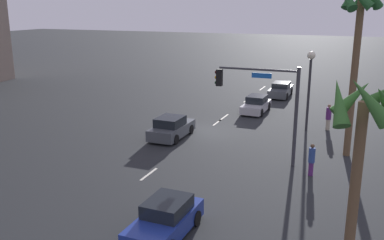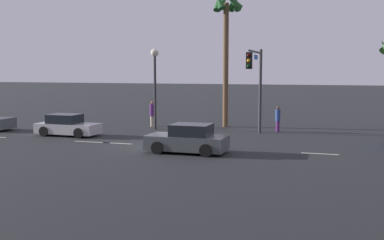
{
  "view_description": "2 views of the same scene",
  "coord_description": "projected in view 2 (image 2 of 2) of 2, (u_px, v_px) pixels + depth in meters",
  "views": [
    {
      "loc": [
        27.26,
        10.07,
        8.63
      ],
      "look_at": [
        1.87,
        -0.23,
        1.31
      ],
      "focal_mm": 39.93,
      "sensor_mm": 36.0,
      "label": 1
    },
    {
      "loc": [
        9.31,
        -24.0,
        4.21
      ],
      "look_at": [
        1.92,
        -0.32,
        1.53
      ],
      "focal_mm": 43.75,
      "sensor_mm": 36.0,
      "label": 2
    }
  ],
  "objects": [
    {
      "name": "lane_stripe_3",
      "position": [
        117.0,
        143.0,
        26.78
      ],
      "size": [
        1.84,
        0.14,
        0.01
      ],
      "primitive_type": "cube",
      "color": "silver",
      "rests_on": "ground_plane"
    },
    {
      "name": "car_1",
      "position": [
        67.0,
        126.0,
        29.87
      ],
      "size": [
        4.1,
        1.86,
        1.38
      ],
      "color": "#B7B7BC",
      "rests_on": "ground_plane"
    },
    {
      "name": "ground_plane",
      "position": [
        161.0,
        146.0,
        25.99
      ],
      "size": [
        220.0,
        220.0,
        0.0
      ],
      "primitive_type": "plane",
      "color": "#232628"
    },
    {
      "name": "lane_stripe_4",
      "position": [
        320.0,
        154.0,
        23.45
      ],
      "size": [
        1.83,
        0.14,
        0.01
      ],
      "primitive_type": "cube",
      "color": "silver",
      "rests_on": "ground_plane"
    },
    {
      "name": "palm_tree_0",
      "position": [
        227.0,
        23.0,
        33.76
      ],
      "size": [
        2.44,
        2.72,
        9.99
      ],
      "color": "brown",
      "rests_on": "ground_plane"
    },
    {
      "name": "car_2",
      "position": [
        188.0,
        140.0,
        23.73
      ],
      "size": [
        4.08,
        1.96,
        1.47
      ],
      "color": "#474C51",
      "rests_on": "ground_plane"
    },
    {
      "name": "pedestrian_1",
      "position": [
        278.0,
        118.0,
        31.84
      ],
      "size": [
        0.43,
        0.43,
        1.74
      ],
      "color": "#59266B",
      "rests_on": "ground_plane"
    },
    {
      "name": "traffic_signal",
      "position": [
        256.0,
        77.0,
        29.22
      ],
      "size": [
        0.32,
        4.77,
        5.54
      ],
      "color": "#38383D",
      "rests_on": "ground_plane"
    },
    {
      "name": "streetlamp",
      "position": [
        155.0,
        72.0,
        32.72
      ],
      "size": [
        0.56,
        0.56,
        5.66
      ],
      "color": "#2D2D33",
      "rests_on": "ground_plane"
    },
    {
      "name": "pedestrian_0",
      "position": [
        152.0,
        113.0,
        34.61
      ],
      "size": [
        0.39,
        0.39,
        1.89
      ],
      "color": "#B2A58C",
      "rests_on": "ground_plane"
    },
    {
      "name": "lane_stripe_2",
      "position": [
        92.0,
        142.0,
        27.26
      ],
      "size": [
        2.32,
        0.14,
        0.01
      ],
      "primitive_type": "cube",
      "color": "silver",
      "rests_on": "ground_plane"
    }
  ]
}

